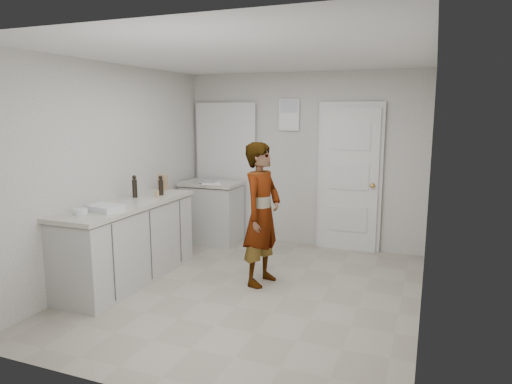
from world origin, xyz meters
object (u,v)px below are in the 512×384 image
at_px(oil_cruet_b, 135,187).
at_px(egg_bowl, 80,211).
at_px(spice_jar, 157,194).
at_px(oil_cruet_a, 161,186).
at_px(person, 262,214).
at_px(cake_mix_box, 163,182).
at_px(baking_dish, 105,208).

distance_m(oil_cruet_b, egg_bowl, 0.96).
bearing_deg(oil_cruet_b, spice_jar, 23.61).
bearing_deg(oil_cruet_a, person, -2.65).
height_order(person, cake_mix_box, person).
bearing_deg(cake_mix_box, oil_cruet_b, -93.41).
bearing_deg(person, spice_jar, 102.64).
relative_size(cake_mix_box, oil_cruet_b, 0.74).
distance_m(spice_jar, egg_bowl, 1.08).
xyz_separation_m(person, spice_jar, (-1.33, -0.08, 0.16)).
relative_size(person, spice_jar, 20.22).
height_order(cake_mix_box, oil_cruet_b, oil_cruet_b).
height_order(person, oil_cruet_b, person).
xyz_separation_m(baking_dish, egg_bowl, (-0.12, -0.22, -0.00)).
relative_size(oil_cruet_a, baking_dish, 0.63).
height_order(baking_dish, egg_bowl, baking_dish).
xyz_separation_m(person, cake_mix_box, (-1.56, 0.42, 0.22)).
bearing_deg(egg_bowl, cake_mix_box, 91.13).
height_order(person, spice_jar, person).
bearing_deg(baking_dish, oil_cruet_a, 87.03).
bearing_deg(oil_cruet_b, baking_dish, -77.93).
relative_size(oil_cruet_a, oil_cruet_b, 0.90).
bearing_deg(person, egg_bowl, 135.99).
distance_m(oil_cruet_a, oil_cruet_b, 0.32).
distance_m(spice_jar, baking_dish, 0.85).
bearing_deg(spice_jar, oil_cruet_a, 102.65).
bearing_deg(spice_jar, cake_mix_box, 115.41).
height_order(cake_mix_box, oil_cruet_a, oil_cruet_a).
bearing_deg(cake_mix_box, oil_cruet_a, -63.16).
height_order(oil_cruet_b, baking_dish, oil_cruet_b).
height_order(oil_cruet_a, oil_cruet_b, oil_cruet_b).
bearing_deg(cake_mix_box, spice_jar, -67.58).
bearing_deg(oil_cruet_a, baking_dish, -92.97).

